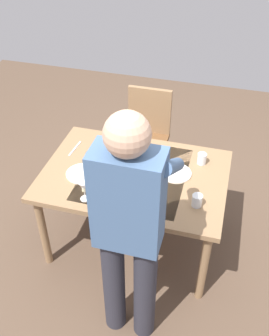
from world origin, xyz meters
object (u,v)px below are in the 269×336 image
water_cup_near_left (197,200)px  water_cup_near_right (202,159)px  person_server (129,227)px  wine_bottle (102,179)px  dinner_plate_far (82,174)px  dining_table (134,181)px  chair_near (147,131)px  water_cup_far_left (130,138)px  dinner_plate_near (176,173)px  wine_glass_left (84,187)px  serving_bowl_pasta (129,157)px

water_cup_near_left → water_cup_near_right: same height
person_server → wine_bottle: size_ratio=5.71×
water_cup_near_right → dinner_plate_far: bearing=23.7°
dining_table → chair_near: 0.86m
water_cup_far_left → dinner_plate_near: bearing=146.5°
person_server → wine_glass_left: 0.58m
person_server → dinner_plate_far: bearing=-48.8°
serving_bowl_pasta → dinner_plate_near: 0.37m
wine_bottle → water_cup_near_right: size_ratio=3.42×
wine_bottle → water_cup_near_right: wine_bottle is taller
water_cup_far_left → dinner_plate_far: size_ratio=0.46×
wine_glass_left → water_cup_near_left: 0.75m
chair_near → wine_glass_left: (0.13, 1.20, 0.30)m
water_cup_near_right → dinner_plate_far: size_ratio=0.38×
chair_near → dinner_plate_far: bearing=75.4°
water_cup_far_left → dinner_plate_near: (-0.43, 0.28, -0.05)m
dining_table → wine_bottle: size_ratio=4.52×
chair_near → serving_bowl_pasta: chair_near is taller
wine_bottle → dinner_plate_near: bearing=-144.9°
serving_bowl_pasta → dinner_plate_near: serving_bowl_pasta is taller
dining_table → person_server: person_server is taller
water_cup_far_left → person_server: bearing=105.9°
water_cup_near_right → serving_bowl_pasta: water_cup_near_right is taller
person_server → water_cup_near_right: size_ratio=19.49×
chair_near → water_cup_far_left: size_ratio=8.52×
water_cup_near_right → dinner_plate_near: (0.16, 0.17, -0.04)m
dinner_plate_near → person_server: bearing=81.6°
wine_glass_left → serving_bowl_pasta: wine_glass_left is taller
chair_near → wine_glass_left: 1.24m
dining_table → wine_bottle: 0.35m
person_server → water_cup_far_left: (0.31, -1.08, -0.19)m
wine_glass_left → dinner_plate_near: (-0.54, -0.43, -0.10)m
wine_glass_left → dinner_plate_far: (0.12, -0.24, -0.10)m
dining_table → chair_near: bearing=-82.2°
chair_near → dinner_plate_near: (-0.41, 0.77, 0.20)m
water_cup_near_right → water_cup_far_left: (0.59, -0.11, 0.01)m
chair_near → person_server: 1.66m
chair_near → wine_bottle: size_ratio=3.07×
dinner_plate_near → dining_table: bearing=14.7°
dining_table → dinner_plate_far: size_ratio=5.81×
wine_bottle → water_cup_far_left: wine_bottle is taller
water_cup_near_right → dinner_plate_near: size_ratio=0.38×
serving_bowl_pasta → dinner_plate_near: size_ratio=1.30×
chair_near → person_server: (-0.29, 1.57, 0.43)m
dining_table → serving_bowl_pasta: (0.08, -0.13, 0.11)m
wine_glass_left → dinner_plate_far: size_ratio=0.66×
water_cup_far_left → serving_bowl_pasta: water_cup_far_left is taller
water_cup_near_left → dinner_plate_far: (0.85, -0.10, -0.04)m
chair_near → dinner_plate_far: size_ratio=3.96×
wine_bottle → water_cup_near_right: bearing=-141.4°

